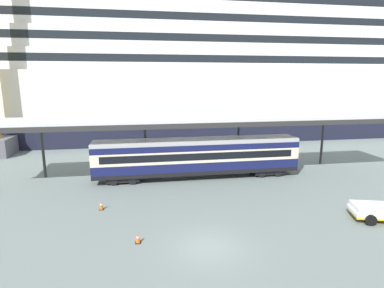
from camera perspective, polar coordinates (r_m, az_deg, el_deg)
ground_plane at (r=20.05m, az=3.16°, el=-18.53°), size 400.00×400.00×0.00m
cruise_ship at (r=61.30m, az=-10.68°, el=16.01°), size 129.29×28.84×43.73m
platform_canopy at (r=31.66m, az=0.89°, el=4.53°), size 42.13×5.33×6.33m
train_carriage at (r=31.98m, az=1.00°, el=-2.28°), size 21.08×2.81×4.11m
traffic_cone_near at (r=20.60m, az=-9.97°, el=-16.74°), size 0.36×0.36×0.67m
traffic_cone_mid at (r=25.88m, az=-16.44°, el=-10.78°), size 0.36×0.36×0.77m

